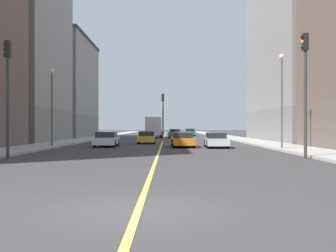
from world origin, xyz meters
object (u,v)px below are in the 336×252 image
object	(u,v)px
traffic_light_right_near	(6,83)
car_orange	(181,140)
car_white	(105,139)
street_lamp_right_near	(51,98)
traffic_light_left_near	(304,79)
street_lamp_left_near	(281,91)
building_right_midblock	(8,52)
traffic_light_median_far	(162,110)
building_right_distant	(54,88)
car_yellow	(145,138)
car_silver	(215,140)
car_green	(174,133)
box_truck	(153,127)
building_left_mid	(309,38)
car_teal	(189,132)

from	to	relation	value
traffic_light_right_near	car_orange	xyz separation A→B (m)	(9.85, 12.62, -3.46)
car_white	street_lamp_right_near	bearing A→B (deg)	-163.48
street_lamp_right_near	car_orange	xyz separation A→B (m)	(10.84, 0.60, -3.45)
car_orange	traffic_light_left_near	bearing A→B (deg)	-64.06
street_lamp_left_near	car_white	bearing A→B (deg)	159.77
building_right_midblock	traffic_light_median_far	xyz separation A→B (m)	(17.24, 4.39, -6.35)
street_lamp_right_near	car_white	world-z (taller)	street_lamp_right_near
building_right_distant	car_white	bearing A→B (deg)	-67.09
building_right_midblock	street_lamp_right_near	size ratio (longest dim) A/B	3.16
car_yellow	car_orange	size ratio (longest dim) A/B	0.91
building_right_midblock	car_silver	xyz separation A→B (m)	(21.80, -12.84, -9.50)
building_right_distant	traffic_light_left_near	bearing A→B (deg)	-59.66
car_silver	car_green	world-z (taller)	car_green
traffic_light_right_near	car_white	world-z (taller)	traffic_light_right_near
street_lamp_right_near	car_orange	size ratio (longest dim) A/B	1.39
traffic_light_median_far	box_truck	bearing A→B (deg)	96.51
building_left_mid	car_orange	world-z (taller)	building_left_mid
traffic_light_left_near	street_lamp_left_near	distance (m)	8.34
car_teal	box_truck	xyz separation A→B (m)	(-6.25, -11.05, 1.02)
traffic_light_median_far	building_left_mid	bearing A→B (deg)	-7.88
car_orange	car_teal	bearing A→B (deg)	86.09
building_right_distant	street_lamp_right_near	bearing A→B (deg)	-75.12
street_lamp_left_near	building_left_mid	bearing A→B (deg)	65.45
building_right_distant	car_silver	size ratio (longest dim) A/B	4.42
traffic_light_left_near	street_lamp_right_near	distance (m)	20.80
traffic_light_left_near	car_green	distance (m)	42.39
street_lamp_right_near	car_teal	xyz separation A→B (m)	(13.64, 41.67, -3.42)
building_right_midblock	car_teal	bearing A→B (deg)	53.23
car_white	car_orange	world-z (taller)	car_white
car_teal	traffic_light_left_near	bearing A→B (deg)	-86.45
traffic_light_median_far	car_yellow	world-z (taller)	traffic_light_median_far
traffic_light_right_near	street_lamp_left_near	bearing A→B (deg)	25.94
building_left_mid	traffic_light_median_far	world-z (taller)	building_left_mid
street_lamp_right_near	car_silver	xyz separation A→B (m)	(13.53, -0.49, -3.46)
street_lamp_left_near	street_lamp_right_near	size ratio (longest dim) A/B	1.08
street_lamp_left_near	car_orange	bearing A→B (deg)	148.71
car_green	box_truck	size ratio (longest dim) A/B	0.56
traffic_light_left_near	traffic_light_median_far	size ratio (longest dim) A/B	1.16
car_green	box_truck	xyz separation A→B (m)	(-3.24, 0.88, 1.01)
street_lamp_left_near	car_green	xyz separation A→B (m)	(-7.36, 33.48, -3.69)
building_left_mid	street_lamp_left_near	world-z (taller)	building_left_mid
car_white	building_right_midblock	bearing A→B (deg)	138.72
street_lamp_left_near	car_green	bearing A→B (deg)	102.40
traffic_light_median_far	building_right_distant	bearing A→B (deg)	140.21
building_left_mid	traffic_light_left_near	size ratio (longest dim) A/B	3.61
car_orange	building_left_mid	bearing A→B (deg)	41.72
car_white	car_teal	distance (m)	41.44
street_lamp_left_near	street_lamp_right_near	world-z (taller)	street_lamp_left_near
car_yellow	building_left_mid	bearing A→B (deg)	18.25
car_white	box_truck	distance (m)	29.51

